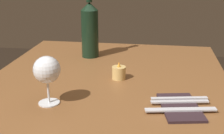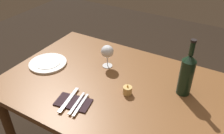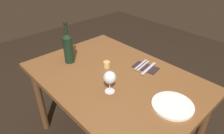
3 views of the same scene
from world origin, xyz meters
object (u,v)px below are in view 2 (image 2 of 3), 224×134
object	(u,v)px
wine_bottle	(187,74)
wine_glass_left	(107,52)
fork_inner	(77,103)
table_knife	(69,100)
dinner_plate	(48,63)
fork_outer	(81,105)
votive_candle	(127,91)
folded_napkin	(73,102)

from	to	relation	value
wine_bottle	wine_glass_left	bearing A→B (deg)	-2.14
fork_inner	table_knife	size ratio (longest dim) A/B	0.85
table_knife	dinner_plate	bearing A→B (deg)	-31.72
wine_glass_left	fork_outer	world-z (taller)	wine_glass_left
wine_bottle	votive_candle	distance (m)	0.34
fork_inner	table_knife	bearing A→B (deg)	0.00
dinner_plate	wine_glass_left	bearing A→B (deg)	-153.08
wine_glass_left	fork_inner	world-z (taller)	wine_glass_left
wine_glass_left	votive_candle	world-z (taller)	wine_glass_left
wine_bottle	fork_inner	bearing A→B (deg)	39.67
wine_glass_left	fork_outer	distance (m)	0.42
wine_glass_left	table_knife	bearing A→B (deg)	89.51
votive_candle	fork_inner	distance (m)	0.29
folded_napkin	fork_outer	size ratio (longest dim) A/B	1.15
votive_candle	fork_inner	xyz separation A→B (m)	(0.19, 0.21, -0.01)
fork_outer	dinner_plate	bearing A→B (deg)	-26.77
votive_candle	dinner_plate	world-z (taller)	votive_candle
wine_glass_left	fork_inner	distance (m)	0.42
votive_candle	dinner_plate	size ratio (longest dim) A/B	0.27
wine_bottle	folded_napkin	bearing A→B (deg)	38.19
dinner_plate	fork_outer	xyz separation A→B (m)	(-0.44, 0.22, 0.00)
dinner_plate	votive_candle	bearing A→B (deg)	179.50
dinner_plate	fork_outer	world-z (taller)	dinner_plate
wine_glass_left	dinner_plate	world-z (taller)	wine_glass_left
votive_candle	fork_inner	bearing A→B (deg)	48.05
votive_candle	dinner_plate	distance (m)	0.60
wine_glass_left	dinner_plate	bearing A→B (deg)	26.92
wine_glass_left	table_knife	size ratio (longest dim) A/B	0.73
votive_candle	dinner_plate	bearing A→B (deg)	-0.50
wine_glass_left	dinner_plate	size ratio (longest dim) A/B	0.61
dinner_plate	folded_napkin	distance (m)	0.44
fork_outer	table_knife	size ratio (longest dim) A/B	0.85
votive_candle	folded_napkin	size ratio (longest dim) A/B	0.32
votive_candle	table_knife	distance (m)	0.33
votive_candle	wine_glass_left	bearing A→B (deg)	-37.50
wine_bottle	votive_candle	bearing A→B (deg)	32.06
dinner_plate	table_knife	distance (m)	0.42
wine_bottle	votive_candle	world-z (taller)	wine_bottle
fork_inner	votive_candle	bearing A→B (deg)	-131.95
fork_inner	wine_bottle	bearing A→B (deg)	-140.33
wine_bottle	folded_napkin	xyz separation A→B (m)	(0.49, 0.38, -0.13)
folded_napkin	table_knife	xyz separation A→B (m)	(0.03, 0.00, 0.01)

